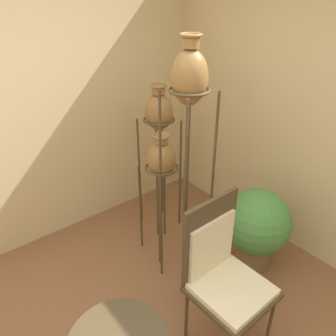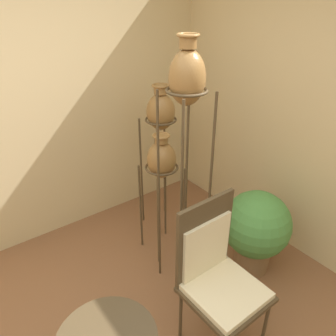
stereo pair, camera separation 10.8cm
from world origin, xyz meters
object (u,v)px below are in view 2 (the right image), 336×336
at_px(vase_stand_medium, 161,116).
at_px(vase_stand_short, 162,162).
at_px(chair, 217,271).
at_px(potted_plant, 256,228).
at_px(vase_stand_tall, 187,91).

xyz_separation_m(vase_stand_medium, vase_stand_short, (-0.23, -0.33, -0.28)).
relative_size(chair, potted_plant, 1.43).
distance_m(vase_stand_tall, potted_plant, 1.39).
bearing_deg(vase_stand_medium, vase_stand_short, -125.22).
distance_m(vase_stand_medium, chair, 1.51).
relative_size(vase_stand_tall, potted_plant, 2.61).
relative_size(vase_stand_medium, potted_plant, 1.96).
bearing_deg(vase_stand_medium, vase_stand_tall, -113.15).
bearing_deg(vase_stand_medium, chair, -110.47).
bearing_deg(chair, potted_plant, 19.06).
distance_m(vase_stand_tall, chair, 1.21).
bearing_deg(chair, vase_stand_medium, 68.98).
relative_size(vase_stand_tall, vase_stand_short, 1.68).
bearing_deg(vase_stand_short, vase_stand_medium, 54.78).
bearing_deg(potted_plant, vase_stand_medium, 104.67).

